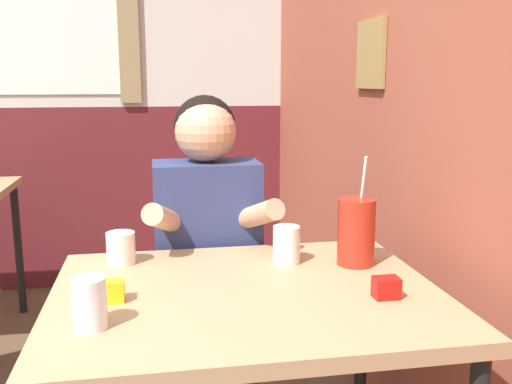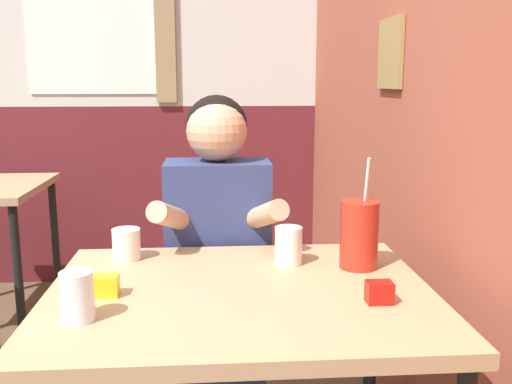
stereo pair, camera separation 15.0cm
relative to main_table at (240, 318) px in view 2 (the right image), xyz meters
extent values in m
cube|color=#9E4C38|center=(0.60, 0.92, 0.67)|extent=(0.06, 4.57, 2.70)
cube|color=olive|center=(0.56, 0.68, 0.67)|extent=(0.02, 0.24, 0.24)
cube|color=maroon|center=(-0.65, 2.23, -0.13)|extent=(5.44, 0.06, 1.10)
cube|color=white|center=(-0.77, 2.20, 0.87)|extent=(0.74, 0.01, 0.75)
cube|color=#937F56|center=(-0.34, 2.18, 0.87)|extent=(0.12, 0.02, 0.85)
cube|color=tan|center=(0.00, 0.00, 0.06)|extent=(0.94, 0.74, 0.04)
cylinder|color=black|center=(-0.43, 0.33, -0.32)|extent=(0.04, 0.04, 0.72)
cylinder|color=black|center=(0.43, 0.33, -0.32)|extent=(0.04, 0.04, 0.72)
cylinder|color=black|center=(-0.95, 1.21, -0.32)|extent=(0.04, 0.04, 0.72)
cylinder|color=black|center=(-0.95, 1.83, -0.32)|extent=(0.04, 0.04, 0.72)
cube|color=navy|center=(-0.05, 0.50, -0.44)|extent=(0.31, 0.20, 0.46)
cube|color=navy|center=(-0.05, 0.50, 0.06)|extent=(0.34, 0.20, 0.53)
sphere|color=black|center=(-0.05, 0.53, 0.43)|extent=(0.20, 0.20, 0.20)
sphere|color=tan|center=(-0.05, 0.50, 0.42)|extent=(0.20, 0.20, 0.20)
cylinder|color=tan|center=(-0.19, 0.36, 0.17)|extent=(0.14, 0.27, 0.15)
cylinder|color=tan|center=(0.09, 0.36, 0.17)|extent=(0.14, 0.27, 0.15)
cylinder|color=#B22819|center=(0.33, 0.14, 0.17)|extent=(0.10, 0.10, 0.19)
cylinder|color=white|center=(0.35, 0.14, 0.31)|extent=(0.01, 0.04, 0.14)
cylinder|color=silver|center=(-0.35, -0.16, 0.13)|extent=(0.07, 0.07, 0.11)
cylinder|color=silver|center=(0.14, 0.19, 0.13)|extent=(0.08, 0.08, 0.11)
cylinder|color=silver|center=(-0.31, 0.26, 0.12)|extent=(0.08, 0.08, 0.09)
cube|color=#B7140F|center=(0.32, -0.11, 0.10)|extent=(0.06, 0.04, 0.05)
cube|color=yellow|center=(-0.32, -0.02, 0.10)|extent=(0.06, 0.04, 0.05)
camera|label=1|loc=(-0.21, -1.30, 0.58)|focal=40.00mm
camera|label=2|loc=(-0.06, -1.32, 0.58)|focal=40.00mm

